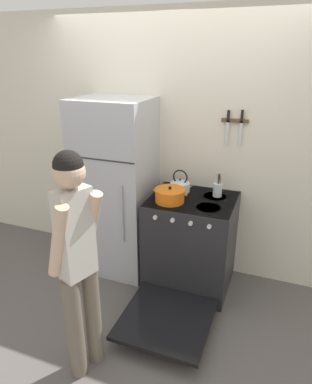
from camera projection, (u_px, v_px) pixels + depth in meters
ground_plane at (172, 258)px, 3.87m from camera, size 14.00×14.00×0.00m
wall_back at (175, 148)px, 3.42m from camera, size 10.00×0.06×2.55m
refrigerator at (116, 189)px, 3.44m from camera, size 0.71×0.63×1.78m
stove_range at (190, 244)px, 3.28m from camera, size 0.79×1.41×0.92m
dutch_oven_pot at (170, 195)px, 3.05m from camera, size 0.32×0.28×0.15m
tea_kettle at (180, 185)px, 3.28m from camera, size 0.24×0.19×0.22m
utensil_jar at (218, 189)px, 3.17m from camera, size 0.08×0.08×0.23m
person at (77, 257)px, 2.20m from camera, size 0.34×0.39×1.65m
wall_knife_strip at (235, 122)px, 3.07m from camera, size 0.24×0.03×0.33m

